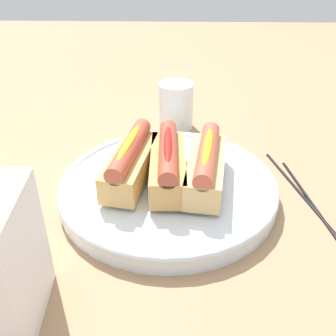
{
  "coord_description": "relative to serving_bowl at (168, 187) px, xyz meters",
  "views": [
    {
      "loc": [
        -0.47,
        -0.02,
        0.36
      ],
      "look_at": [
        0.02,
        -0.01,
        0.05
      ],
      "focal_mm": 42.97,
      "sensor_mm": 36.0,
      "label": 1
    }
  ],
  "objects": [
    {
      "name": "napkin_box",
      "position": [
        -0.22,
        0.15,
        0.06
      ],
      "size": [
        0.11,
        0.05,
        0.15
      ],
      "primitive_type": "cube",
      "rotation": [
        0.0,
        0.0,
        0.05
      ],
      "color": "white",
      "rests_on": "ground_plane"
    },
    {
      "name": "hotdog_front",
      "position": [
        -0.0,
        -0.05,
        0.04
      ],
      "size": [
        0.16,
        0.07,
        0.06
      ],
      "color": "#DBB270",
      "rests_on": "serving_bowl"
    },
    {
      "name": "serving_bowl",
      "position": [
        0.0,
        0.0,
        0.0
      ],
      "size": [
        0.32,
        0.32,
        0.03
      ],
      "color": "silver",
      "rests_on": "ground_plane"
    },
    {
      "name": "hotdog_side",
      "position": [
        0.0,
        0.05,
        0.04
      ],
      "size": [
        0.16,
        0.07,
        0.06
      ],
      "color": "tan",
      "rests_on": "serving_bowl"
    },
    {
      "name": "hotdog_back",
      "position": [
        -0.0,
        -0.0,
        0.04
      ],
      "size": [
        0.15,
        0.05,
        0.06
      ],
      "color": "tan",
      "rests_on": "serving_bowl"
    },
    {
      "name": "ground_plane",
      "position": [
        -0.02,
        0.01,
        -0.02
      ],
      "size": [
        2.4,
        2.4,
        0.0
      ],
      "primitive_type": "plane",
      "color": "#9E7A56"
    },
    {
      "name": "chopstick_far",
      "position": [
        -0.01,
        -0.21,
        -0.01
      ],
      "size": [
        0.22,
        0.04,
        0.01
      ],
      "primitive_type": "cylinder",
      "rotation": [
        0.0,
        1.57,
        0.15
      ],
      "color": "black",
      "rests_on": "ground_plane"
    },
    {
      "name": "water_glass",
      "position": [
        0.24,
        -0.01,
        0.02
      ],
      "size": [
        0.07,
        0.07,
        0.09
      ],
      "color": "white",
      "rests_on": "ground_plane"
    },
    {
      "name": "chopstick_near",
      "position": [
        0.02,
        -0.2,
        -0.01
      ],
      "size": [
        0.21,
        0.06,
        0.01
      ],
      "primitive_type": "cylinder",
      "rotation": [
        0.0,
        1.57,
        0.25
      ],
      "color": "black",
      "rests_on": "ground_plane"
    }
  ]
}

